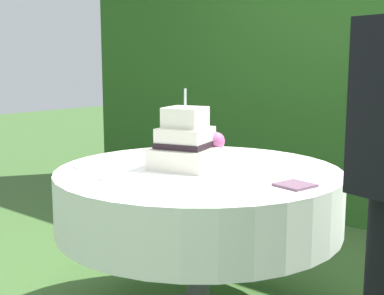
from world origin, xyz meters
The scene contains 8 objects.
foliage_hedge centered at (0.00, 2.16, 1.44)m, with size 5.78×0.52×2.87m, color #28561E.
cake_table centered at (0.00, 0.00, 0.62)m, with size 1.34×1.34×0.76m.
wedding_cake centered at (-0.06, -0.02, 0.88)m, with size 0.34×0.35×0.38m.
serving_plate_near centered at (-0.16, -0.39, 0.77)m, with size 0.13×0.13×0.01m, color white.
serving_plate_far centered at (0.08, 0.43, 0.77)m, with size 0.13×0.13×0.01m, color white.
serving_plate_left centered at (-0.44, -0.30, 0.77)m, with size 0.14×0.14×0.01m, color white.
serving_plate_right centered at (0.34, 0.01, 0.77)m, with size 0.13×0.13×0.01m, color white.
napkin_stack centered at (0.52, -0.02, 0.77)m, with size 0.13×0.13×0.01m, color #6B4C60.
Camera 1 is at (1.53, -1.88, 1.27)m, focal length 49.12 mm.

